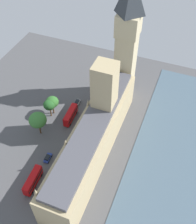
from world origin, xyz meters
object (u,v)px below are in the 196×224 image
object	(u,v)px
plane_tree_under_trees	(49,105)
street_lamp_slot_11	(39,123)
clock_tower	(127,39)
pedestrian_leading	(43,193)
plane_tree_by_river_gate	(52,102)
plane_tree_opposite_hall	(38,120)
double_decker_bus_near_tower	(71,115)
car_blue_midblock	(48,158)
street_lamp_slot_10	(45,119)
double_decker_bus_corner	(33,180)
pedestrian_far_end	(92,107)
parliament_building	(95,134)
car_silver_kerbside	(77,103)
pedestrian_trailing	(48,187)

from	to	relation	value
plane_tree_under_trees	street_lamp_slot_11	size ratio (longest dim) A/B	1.38
clock_tower	pedestrian_leading	xyz separation A→B (m)	(9.90, 60.17, -28.59)
pedestrian_leading	street_lamp_slot_11	world-z (taller)	street_lamp_slot_11
plane_tree_by_river_gate	plane_tree_opposite_hall	size ratio (longest dim) A/B	0.83
double_decker_bus_near_tower	car_blue_midblock	size ratio (longest dim) A/B	2.37
clock_tower	street_lamp_slot_11	distance (m)	49.48
clock_tower	street_lamp_slot_10	xyz separation A→B (m)	(24.31, 31.72, -25.05)
double_decker_bus_corner	pedestrian_leading	distance (m)	5.86
clock_tower	street_lamp_slot_10	bearing A→B (deg)	52.53
pedestrian_leading	plane_tree_under_trees	distance (m)	37.85
double_decker_bus_near_tower	pedestrian_leading	bearing A→B (deg)	96.59
pedestrian_leading	plane_tree_by_river_gate	xyz separation A→B (m)	(14.52, -36.17, 6.22)
plane_tree_by_river_gate	street_lamp_slot_11	bearing A→B (deg)	87.31
clock_tower	pedestrian_far_end	distance (m)	33.76
clock_tower	street_lamp_slot_10	distance (m)	47.16
parliament_building	street_lamp_slot_11	distance (m)	25.10
plane_tree_under_trees	street_lamp_slot_10	xyz separation A→B (m)	(-0.44, 5.81, -2.59)
pedestrian_far_end	street_lamp_slot_10	size ratio (longest dim) A/B	0.25
double_decker_bus_corner	parliament_building	bearing A→B (deg)	54.02
car_silver_kerbside	pedestrian_trailing	xyz separation A→B (m)	(-7.77, 42.34, -0.19)
car_silver_kerbside	double_decker_bus_near_tower	xyz separation A→B (m)	(-1.26, 9.40, 1.75)
car_blue_midblock	plane_tree_under_trees	world-z (taller)	plane_tree_under_trees
double_decker_bus_near_tower	street_lamp_slot_11	world-z (taller)	street_lamp_slot_11
pedestrian_trailing	street_lamp_slot_11	size ratio (longest dim) A/B	0.23
plane_tree_by_river_gate	street_lamp_slot_10	size ratio (longest dim) A/B	1.55
car_silver_kerbside	plane_tree_by_river_gate	size ratio (longest dim) A/B	0.48
clock_tower	pedestrian_far_end	xyz separation A→B (m)	(9.93, 14.98, -28.58)
pedestrian_trailing	plane_tree_by_river_gate	distance (m)	37.25
car_blue_midblock	plane_tree_by_river_gate	xyz separation A→B (m)	(9.19, -22.65, 6.00)
car_blue_midblock	pedestrian_trailing	size ratio (longest dim) A/B	2.90
plane_tree_opposite_hall	plane_tree_under_trees	size ratio (longest dim) A/B	1.23
car_silver_kerbside	plane_tree_by_river_gate	xyz separation A→B (m)	(7.35, 8.87, 6.00)
clock_tower	pedestrian_trailing	size ratio (longest dim) A/B	36.60
parliament_building	double_decker_bus_near_tower	world-z (taller)	parliament_building
street_lamp_slot_10	street_lamp_slot_11	size ratio (longest dim) A/B	0.91
double_decker_bus_corner	car_silver_kerbside	bearing A→B (deg)	89.90
parliament_building	plane_tree_by_river_gate	size ratio (longest dim) A/B	7.05
street_lamp_slot_11	pedestrian_far_end	bearing A→B (deg)	-127.01
car_silver_kerbside	pedestrian_far_end	xyz separation A→B (m)	(-7.15, -0.16, -0.20)
parliament_building	pedestrian_far_end	xyz separation A→B (m)	(9.65, -20.29, -8.60)
plane_tree_opposite_hall	street_lamp_slot_11	world-z (taller)	plane_tree_opposite_hall
parliament_building	car_blue_midblock	world-z (taller)	parliament_building
double_decker_bus_corner	plane_tree_by_river_gate	size ratio (longest dim) A/B	1.14
double_decker_bus_corner	pedestrian_far_end	bearing A→B (deg)	80.36
pedestrian_far_end	plane_tree_by_river_gate	xyz separation A→B (m)	(14.50, 9.02, 6.20)
parliament_building	pedestrian_leading	bearing A→B (deg)	68.88
plane_tree_by_river_gate	plane_tree_opposite_hall	distance (m)	12.28
double_decker_bus_corner	pedestrian_trailing	bearing A→B (deg)	0.28
clock_tower	plane_tree_by_river_gate	distance (m)	40.91
double_decker_bus_corner	plane_tree_opposite_hall	distance (m)	24.17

